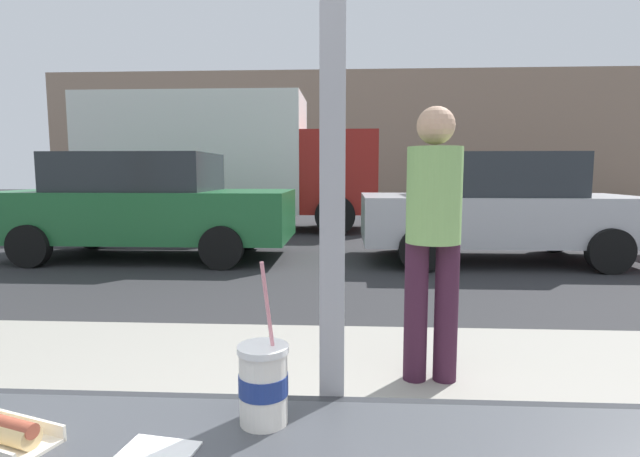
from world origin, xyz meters
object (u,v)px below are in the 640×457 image
parked_car_green (146,205)px  pedestrian (433,227)px  parked_car_silver (496,207)px  soda_cup_left (263,383)px  box_truck (224,159)px

parked_car_green → pedestrian: bearing=-52.8°
parked_car_silver → parked_car_green: bearing=-180.0°
soda_cup_left → pedestrian: (0.66, 2.06, 0.06)m
soda_cup_left → parked_car_silver: bearing=70.5°
box_truck → pedestrian: size_ratio=4.27×
box_truck → pedestrian: bearing=-68.9°
soda_cup_left → pedestrian: 2.16m
box_truck → parked_car_green: bearing=-94.3°
parked_car_silver → pedestrian: bearing=-110.3°
parked_car_green → pedestrian: (3.80, -5.00, 0.21)m
parked_car_silver → soda_cup_left: bearing=-109.5°
pedestrian → parked_car_green: bearing=127.2°
parked_car_silver → box_truck: box_truck is taller
parked_car_green → parked_car_silver: size_ratio=1.11×
pedestrian → soda_cup_left: bearing=-107.7°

